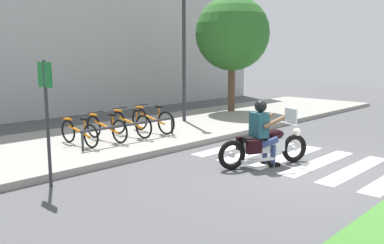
% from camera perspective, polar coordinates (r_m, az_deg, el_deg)
% --- Properties ---
extents(ground_plane, '(48.00, 48.00, 0.00)m').
position_cam_1_polar(ground_plane, '(8.89, 14.93, -6.46)').
color(ground_plane, '#4C4C4F').
extents(sidewalk, '(24.00, 4.40, 0.15)m').
position_cam_1_polar(sidewalk, '(12.21, -7.21, -1.60)').
color(sidewalk, gray).
rests_on(sidewalk, ground).
extents(crosswalk_stripe_1, '(2.80, 0.40, 0.01)m').
position_cam_1_polar(crosswalk_stripe_1, '(9.25, 21.65, -6.16)').
color(crosswalk_stripe_1, white).
rests_on(crosswalk_stripe_1, ground).
extents(crosswalk_stripe_2, '(2.80, 0.40, 0.01)m').
position_cam_1_polar(crosswalk_stripe_2, '(9.57, 17.20, -5.43)').
color(crosswalk_stripe_2, white).
rests_on(crosswalk_stripe_2, ground).
extents(crosswalk_stripe_3, '(2.80, 0.40, 0.01)m').
position_cam_1_polar(crosswalk_stripe_3, '(9.93, 13.06, -4.71)').
color(crosswalk_stripe_3, white).
rests_on(crosswalk_stripe_3, ground).
extents(crosswalk_stripe_4, '(2.80, 0.40, 0.01)m').
position_cam_1_polar(crosswalk_stripe_4, '(10.34, 9.24, -4.03)').
color(crosswalk_stripe_4, white).
rests_on(crosswalk_stripe_4, ground).
extents(crosswalk_stripe_5, '(2.80, 0.40, 0.01)m').
position_cam_1_polar(crosswalk_stripe_5, '(10.80, 5.73, -3.38)').
color(crosswalk_stripe_5, white).
rests_on(crosswalk_stripe_5, ground).
extents(motorcycle, '(2.06, 1.04, 1.22)m').
position_cam_1_polar(motorcycle, '(8.95, 10.11, -3.17)').
color(motorcycle, black).
rests_on(motorcycle, ground).
extents(rider, '(0.75, 0.69, 1.43)m').
position_cam_1_polar(rider, '(8.84, 9.73, -0.89)').
color(rider, '#1E4C59').
rests_on(rider, ground).
extents(bicycle_0, '(0.48, 1.56, 0.71)m').
position_cam_1_polar(bicycle_0, '(10.49, -15.44, -1.40)').
color(bicycle_0, black).
rests_on(bicycle_0, sidewalk).
extents(bicycle_1, '(0.48, 1.70, 0.74)m').
position_cam_1_polar(bicycle_1, '(10.91, -11.87, -0.81)').
color(bicycle_1, black).
rests_on(bicycle_1, sidewalk).
extents(bicycle_2, '(0.48, 1.70, 0.78)m').
position_cam_1_polar(bicycle_2, '(11.37, -8.56, -0.23)').
color(bicycle_2, black).
rests_on(bicycle_2, sidewalk).
extents(bicycle_3, '(0.48, 1.75, 0.80)m').
position_cam_1_polar(bicycle_3, '(11.86, -5.53, 0.27)').
color(bicycle_3, black).
rests_on(bicycle_3, sidewalk).
extents(bike_rack, '(2.99, 0.07, 0.49)m').
position_cam_1_polar(bike_rack, '(10.69, -8.43, -0.54)').
color(bike_rack, '#333338').
rests_on(bike_rack, sidewalk).
extents(street_lamp, '(0.28, 0.28, 4.74)m').
position_cam_1_polar(street_lamp, '(13.81, -1.13, 11.27)').
color(street_lamp, '#2D2D33').
rests_on(street_lamp, ground).
extents(street_sign, '(0.06, 0.44, 2.28)m').
position_cam_1_polar(street_sign, '(7.66, -19.62, 2.81)').
color(street_sign, '#2D2D33').
rests_on(street_sign, ground).
extents(tree_near_rack, '(2.90, 2.90, 4.65)m').
position_cam_1_polar(tree_near_rack, '(16.41, 5.63, 12.13)').
color(tree_near_rack, brown).
rests_on(tree_near_rack, ground).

